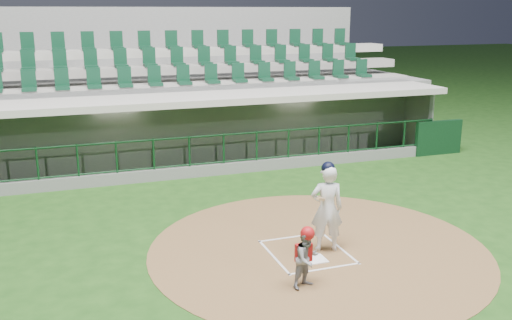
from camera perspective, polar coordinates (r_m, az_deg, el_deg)
The scene contains 8 objects.
ground at distance 12.40m, azimuth 4.55°, elevation -8.69°, with size 120.00×120.00×0.00m, color #194012.
dirt_circle at distance 12.35m, azimuth 6.22°, elevation -8.80°, with size 7.20×7.20×0.01m, color brown.
home_plate at distance 11.81m, azimuth 5.94°, elevation -9.85°, with size 0.43×0.43×0.02m, color white.
batter_box_chalk at distance 12.14m, azimuth 5.13°, elevation -9.14°, with size 1.55×1.80×0.01m.
dugout_structure at distance 19.26m, azimuth -4.43°, elevation 2.83°, with size 16.40×3.70×3.00m.
seating_deck at distance 22.07m, azimuth -6.86°, elevation 5.54°, with size 17.00×6.72×5.15m.
batter at distance 11.94m, azimuth 7.10°, elevation -4.68°, with size 0.92×0.95×1.93m.
catcher at distance 10.51m, azimuth 5.10°, elevation -9.64°, with size 0.64×0.57×1.17m.
Camera 1 is at (-4.66, -10.38, 4.93)m, focal length 40.00 mm.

